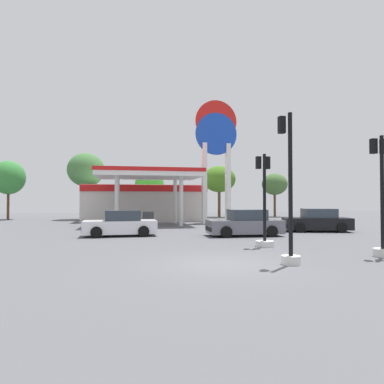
{
  "coord_description": "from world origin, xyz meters",
  "views": [
    {
      "loc": [
        -3.2,
        -10.8,
        2.14
      ],
      "look_at": [
        1.17,
        11.28,
        2.64
      ],
      "focal_mm": 31.48,
      "sensor_mm": 36.0,
      "label": 1
    }
  ],
  "objects_px": {
    "station_pole_sign": "(216,146)",
    "tree_3": "(219,179)",
    "tree_0": "(8,178)",
    "tree_2": "(149,184)",
    "traffic_signal_0": "(264,215)",
    "car_0": "(121,224)",
    "car_2": "(317,221)",
    "car_1": "(245,224)",
    "traffic_signal_2": "(382,211)",
    "tree_1": "(86,170)",
    "traffic_signal_1": "(289,211)",
    "tree_4": "(275,184)"
  },
  "relations": [
    {
      "from": "traffic_signal_2",
      "to": "tree_1",
      "type": "distance_m",
      "value": 30.27
    },
    {
      "from": "car_0",
      "to": "tree_2",
      "type": "distance_m",
      "value": 19.09
    },
    {
      "from": "car_0",
      "to": "traffic_signal_1",
      "type": "height_order",
      "value": "traffic_signal_1"
    },
    {
      "from": "traffic_signal_0",
      "to": "tree_2",
      "type": "xyz_separation_m",
      "value": [
        -3.5,
        24.43,
        2.48
      ]
    },
    {
      "from": "station_pole_sign",
      "to": "car_2",
      "type": "xyz_separation_m",
      "value": [
        4.39,
        -9.39,
        -6.42
      ]
    },
    {
      "from": "car_1",
      "to": "traffic_signal_0",
      "type": "distance_m",
      "value": 4.58
    },
    {
      "from": "tree_0",
      "to": "tree_4",
      "type": "height_order",
      "value": "tree_0"
    },
    {
      "from": "station_pole_sign",
      "to": "traffic_signal_0",
      "type": "distance_m",
      "value": 16.6
    },
    {
      "from": "traffic_signal_0",
      "to": "car_1",
      "type": "bearing_deg",
      "value": 81.02
    },
    {
      "from": "traffic_signal_0",
      "to": "traffic_signal_2",
      "type": "distance_m",
      "value": 4.69
    },
    {
      "from": "traffic_signal_0",
      "to": "tree_0",
      "type": "distance_m",
      "value": 30.99
    },
    {
      "from": "car_0",
      "to": "car_2",
      "type": "distance_m",
      "value": 12.85
    },
    {
      "from": "tree_1",
      "to": "tree_3",
      "type": "relative_size",
      "value": 1.15
    },
    {
      "from": "tree_0",
      "to": "tree_3",
      "type": "xyz_separation_m",
      "value": [
        23.49,
        0.39,
        0.13
      ]
    },
    {
      "from": "tree_2",
      "to": "traffic_signal_1",
      "type": "bearing_deg",
      "value": -84.72
    },
    {
      "from": "station_pole_sign",
      "to": "tree_3",
      "type": "bearing_deg",
      "value": 72.62
    },
    {
      "from": "tree_1",
      "to": "tree_4",
      "type": "bearing_deg",
      "value": 3.19
    },
    {
      "from": "tree_3",
      "to": "car_2",
      "type": "bearing_deg",
      "value": -85.82
    },
    {
      "from": "tree_1",
      "to": "car_1",
      "type": "bearing_deg",
      "value": -59.58
    },
    {
      "from": "tree_0",
      "to": "traffic_signal_0",
      "type": "bearing_deg",
      "value": -53.12
    },
    {
      "from": "car_2",
      "to": "tree_0",
      "type": "bearing_deg",
      "value": 143.23
    },
    {
      "from": "station_pole_sign",
      "to": "traffic_signal_0",
      "type": "relative_size",
      "value": 2.68
    },
    {
      "from": "car_2",
      "to": "traffic_signal_2",
      "type": "bearing_deg",
      "value": -108.26
    },
    {
      "from": "tree_0",
      "to": "tree_2",
      "type": "height_order",
      "value": "tree_0"
    },
    {
      "from": "traffic_signal_1",
      "to": "traffic_signal_2",
      "type": "height_order",
      "value": "traffic_signal_1"
    },
    {
      "from": "traffic_signal_0",
      "to": "tree_3",
      "type": "relative_size",
      "value": 0.68
    },
    {
      "from": "tree_2",
      "to": "traffic_signal_0",
      "type": "bearing_deg",
      "value": -81.84
    },
    {
      "from": "traffic_signal_0",
      "to": "traffic_signal_2",
      "type": "height_order",
      "value": "traffic_signal_2"
    },
    {
      "from": "car_0",
      "to": "tree_3",
      "type": "bearing_deg",
      "value": 59.17
    },
    {
      "from": "station_pole_sign",
      "to": "traffic_signal_1",
      "type": "distance_m",
      "value": 20.45
    },
    {
      "from": "car_0",
      "to": "traffic_signal_0",
      "type": "bearing_deg",
      "value": -42.03
    },
    {
      "from": "tree_2",
      "to": "tree_3",
      "type": "relative_size",
      "value": 0.91
    },
    {
      "from": "car_0",
      "to": "car_2",
      "type": "bearing_deg",
      "value": 1.02
    },
    {
      "from": "tree_3",
      "to": "tree_4",
      "type": "relative_size",
      "value": 1.16
    },
    {
      "from": "tree_0",
      "to": "tree_2",
      "type": "distance_m",
      "value": 15.02
    },
    {
      "from": "traffic_signal_1",
      "to": "tree_0",
      "type": "bearing_deg",
      "value": 121.53
    },
    {
      "from": "tree_1",
      "to": "traffic_signal_0",
      "type": "bearing_deg",
      "value": -66.02
    },
    {
      "from": "car_0",
      "to": "traffic_signal_2",
      "type": "distance_m",
      "value": 13.44
    },
    {
      "from": "tree_3",
      "to": "tree_1",
      "type": "bearing_deg",
      "value": -173.88
    },
    {
      "from": "tree_3",
      "to": "car_1",
      "type": "bearing_deg",
      "value": -101.74
    },
    {
      "from": "traffic_signal_1",
      "to": "traffic_signal_2",
      "type": "xyz_separation_m",
      "value": [
        4.13,
        0.72,
        -0.05
      ]
    },
    {
      "from": "car_0",
      "to": "tree_0",
      "type": "distance_m",
      "value": 22.65
    },
    {
      "from": "station_pole_sign",
      "to": "traffic_signal_1",
      "type": "relative_size",
      "value": 2.24
    },
    {
      "from": "car_1",
      "to": "tree_0",
      "type": "distance_m",
      "value": 28.13
    },
    {
      "from": "tree_1",
      "to": "tree_2",
      "type": "relative_size",
      "value": 1.27
    },
    {
      "from": "car_2",
      "to": "tree_2",
      "type": "height_order",
      "value": "tree_2"
    },
    {
      "from": "traffic_signal_2",
      "to": "tree_3",
      "type": "relative_size",
      "value": 0.73
    },
    {
      "from": "car_2",
      "to": "traffic_signal_0",
      "type": "height_order",
      "value": "traffic_signal_0"
    },
    {
      "from": "car_0",
      "to": "traffic_signal_0",
      "type": "xyz_separation_m",
      "value": [
        6.48,
        -5.84,
        0.73
      ]
    },
    {
      "from": "car_1",
      "to": "car_2",
      "type": "height_order",
      "value": "car_1"
    }
  ]
}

